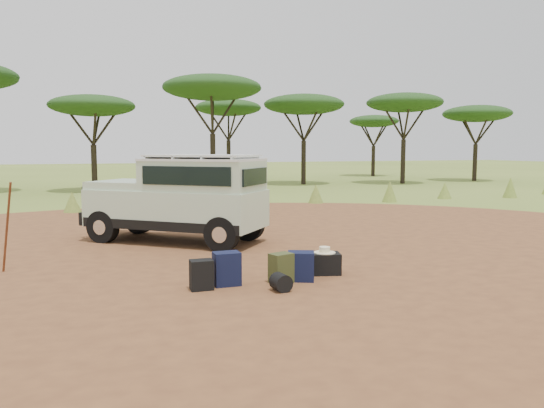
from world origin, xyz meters
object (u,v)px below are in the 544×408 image
object	(u,v)px
duffel_navy	(301,266)
hard_case	(324,264)
safari_vehicle	(181,200)
backpack_black	(201,275)
backpack_olive	(281,268)
walking_staff	(7,228)
backpack_navy	(227,269)

from	to	relation	value
duffel_navy	hard_case	size ratio (longest dim) A/B	0.92
safari_vehicle	duffel_navy	bearing A→B (deg)	-34.36
backpack_black	backpack_olive	xyz separation A→B (m)	(1.29, -0.04, 0.01)
safari_vehicle	walking_staff	size ratio (longest dim) A/B	2.53
backpack_black	backpack_olive	size ratio (longest dim) A/B	0.96
safari_vehicle	duffel_navy	distance (m)	4.48
backpack_olive	hard_case	distance (m)	0.98
backpack_navy	backpack_olive	distance (m)	0.87
duffel_navy	hard_case	xyz separation A→B (m)	(0.56, 0.28, -0.05)
safari_vehicle	hard_case	world-z (taller)	safari_vehicle
backpack_black	backpack_olive	world-z (taller)	backpack_olive
backpack_black	hard_case	distance (m)	2.23
safari_vehicle	walking_staff	xyz separation A→B (m)	(-3.38, -2.08, -0.17)
backpack_olive	hard_case	world-z (taller)	backpack_olive
safari_vehicle	backpack_black	xyz separation A→B (m)	(-0.49, -4.27, -0.74)
backpack_olive	duffel_navy	world-z (taller)	backpack_olive
walking_staff	hard_case	xyz separation A→B (m)	(5.10, -1.91, -0.61)
walking_staff	backpack_navy	distance (m)	3.95
backpack_black	backpack_navy	distance (m)	0.45
walking_staff	backpack_olive	world-z (taller)	walking_staff
backpack_navy	duffel_navy	size ratio (longest dim) A/B	1.12
backpack_olive	hard_case	size ratio (longest dim) A/B	0.93
backpack_navy	duffel_navy	distance (m)	1.22
safari_vehicle	walking_staff	distance (m)	3.97
backpack_navy	duffel_navy	bearing A→B (deg)	-5.16
safari_vehicle	backpack_navy	world-z (taller)	safari_vehicle
hard_case	walking_staff	bearing A→B (deg)	174.58
safari_vehicle	backpack_black	size ratio (longest dim) A/B	8.93
hard_case	safari_vehicle	bearing A→B (deg)	128.40
backpack_navy	safari_vehicle	bearing A→B (deg)	89.58
walking_staff	backpack_navy	bearing A→B (deg)	-63.77
backpack_navy	hard_case	xyz separation A→B (m)	(1.78, 0.16, -0.08)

